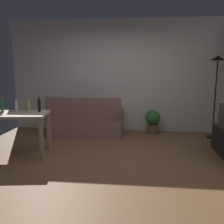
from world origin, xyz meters
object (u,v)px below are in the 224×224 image
(torchiere_lamp, at_px, (217,74))
(desk, at_px, (13,119))
(bottle_clear, at_px, (16,106))
(couch, at_px, (86,122))
(bottle_green, at_px, (2,105))
(bottle_squat, at_px, (28,105))
(potted_plant, at_px, (153,120))
(bottle_dark, at_px, (39,105))

(torchiere_lamp, height_order, desk, torchiere_lamp)
(torchiere_lamp, bearing_deg, desk, -158.46)
(desk, bearing_deg, bottle_clear, 90.15)
(couch, xyz_separation_m, torchiere_lamp, (2.88, 0.08, 1.10))
(bottle_green, distance_m, bottle_squat, 0.44)
(desk, height_order, bottle_green, bottle_green)
(desk, relative_size, bottle_green, 4.66)
(potted_plant, height_order, bottle_squat, bottle_squat)
(bottle_dark, bearing_deg, desk, -156.40)
(torchiere_lamp, xyz_separation_m, bottle_green, (-4.11, -1.46, -0.53))
(potted_plant, bearing_deg, torchiere_lamp, -9.88)
(bottle_green, relative_size, bottle_clear, 1.25)
(torchiere_lamp, distance_m, bottle_clear, 4.17)
(bottle_squat, height_order, bottle_dark, bottle_dark)
(bottle_squat, bearing_deg, desk, -123.37)
(bottle_dark, bearing_deg, couch, 65.34)
(bottle_clear, height_order, bottle_dark, bottle_dark)
(potted_plant, distance_m, bottle_clear, 3.06)
(torchiere_lamp, height_order, bottle_squat, torchiere_lamp)
(desk, relative_size, bottle_dark, 4.83)
(bottle_squat, bearing_deg, bottle_clear, -166.37)
(torchiere_lamp, height_order, bottle_clear, torchiere_lamp)
(couch, bearing_deg, bottle_clear, 50.05)
(couch, relative_size, bottle_squat, 7.18)
(couch, bearing_deg, torchiere_lamp, -178.38)
(bottle_green, bearing_deg, bottle_dark, 9.86)
(couch, height_order, potted_plant, couch)
(bottle_squat, bearing_deg, couch, 55.04)
(bottle_green, xyz_separation_m, bottle_squat, (0.40, 0.19, -0.02))
(desk, relative_size, potted_plant, 2.26)
(potted_plant, relative_size, bottle_squat, 2.45)
(couch, height_order, torchiere_lamp, torchiere_lamp)
(couch, relative_size, torchiere_lamp, 0.92)
(bottle_clear, xyz_separation_m, bottle_dark, (0.45, -0.03, 0.02))
(potted_plant, relative_size, bottle_dark, 2.14)
(bottle_squat, xyz_separation_m, bottle_dark, (0.25, -0.08, 0.02))
(desk, xyz_separation_m, bottle_dark, (0.42, 0.18, 0.23))
(bottle_dark, bearing_deg, torchiere_lamp, 21.28)
(bottle_dark, bearing_deg, bottle_squat, 162.10)
(potted_plant, xyz_separation_m, bottle_green, (-2.78, -1.69, 0.55))
(couch, distance_m, torchiere_lamp, 3.08)
(bottle_green, distance_m, bottle_dark, 0.66)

